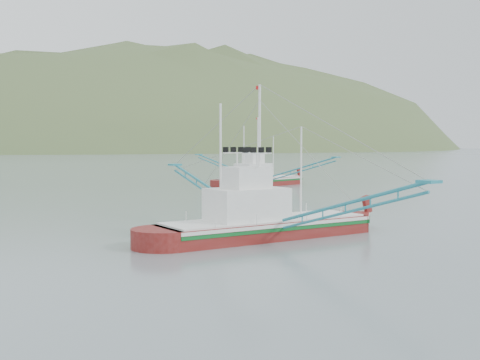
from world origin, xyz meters
TOP-DOWN VIEW (x-y plane):
  - ground at (0.00, 0.00)m, footprint 1200.00×1200.00m
  - main_boat at (-1.25, 1.98)m, footprint 13.44×24.04m
  - bg_boat_right at (25.22, 36.82)m, footprint 13.70×23.85m
  - headland_right at (240.00, 430.00)m, footprint 684.00×432.00m

SIDE VIEW (x-z plane):
  - ground at x=0.00m, z-range 0.00..0.00m
  - headland_right at x=240.00m, z-range -153.00..153.00m
  - main_boat at x=-1.25m, z-range -3.47..6.26m
  - bg_boat_right at x=25.22m, z-range -3.22..6.52m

